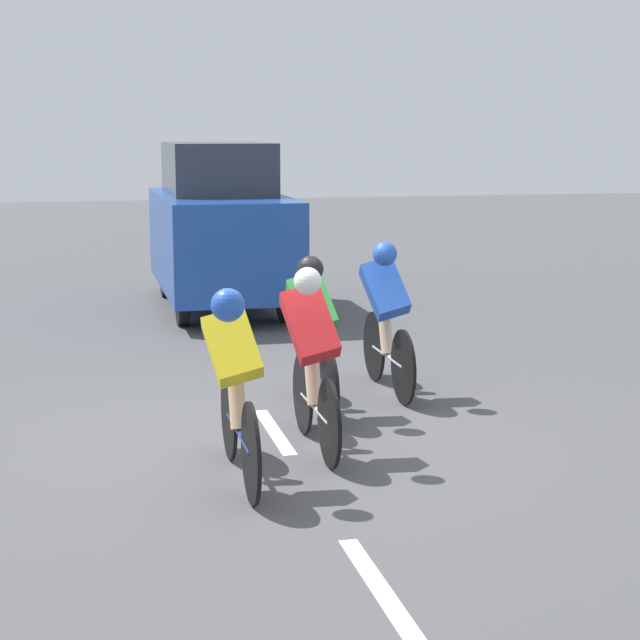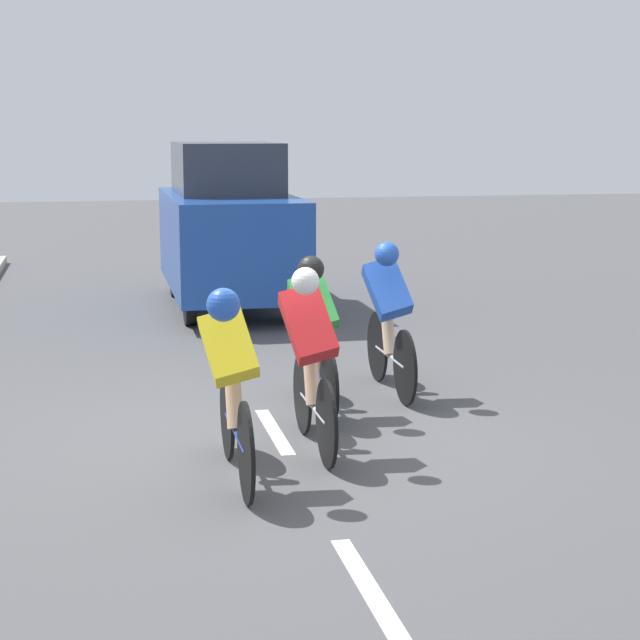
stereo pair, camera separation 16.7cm
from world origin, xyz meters
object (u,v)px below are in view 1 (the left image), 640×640
at_px(cyclist_yellow, 235,379).
at_px(cyclist_green, 313,328).
at_px(support_car, 220,227).
at_px(cyclist_blue, 386,313).
at_px(cyclist_red, 312,355).

height_order(cyclist_yellow, cyclist_green, cyclist_yellow).
xyz_separation_m(cyclist_yellow, cyclist_green, (-0.98, -1.80, 0.00)).
bearing_deg(cyclist_yellow, support_car, -97.01).
height_order(cyclist_yellow, cyclist_blue, cyclist_blue).
xyz_separation_m(cyclist_red, support_car, (-0.24, -7.05, 0.36)).
xyz_separation_m(cyclist_yellow, cyclist_red, (-0.70, -0.61, 0.02)).
bearing_deg(cyclist_yellow, cyclist_green, -118.67).
relative_size(cyclist_blue, cyclist_green, 1.03).
relative_size(cyclist_yellow, cyclist_red, 1.07).
bearing_deg(cyclist_yellow, cyclist_blue, -128.21).
bearing_deg(support_car, cyclist_red, 88.06).
xyz_separation_m(cyclist_yellow, cyclist_blue, (-1.81, -2.30, 0.02)).
xyz_separation_m(cyclist_blue, support_car, (0.87, -5.36, 0.36)).
relative_size(cyclist_blue, support_car, 0.43).
xyz_separation_m(cyclist_yellow, support_car, (-0.94, -7.66, 0.38)).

